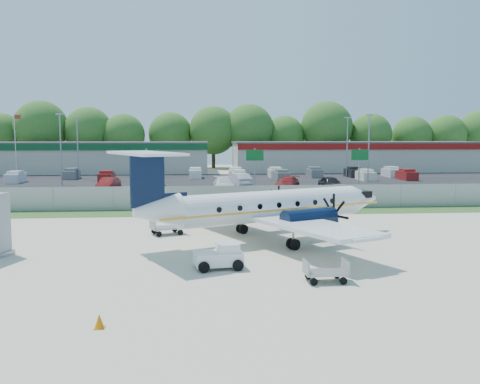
{
  "coord_description": "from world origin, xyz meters",
  "views": [
    {
      "loc": [
        -3.28,
        -31.5,
        6.26
      ],
      "look_at": [
        0.0,
        6.0,
        2.3
      ],
      "focal_mm": 40.0,
      "sensor_mm": 36.0,
      "label": 1
    }
  ],
  "objects": [
    {
      "name": "parked_car_c",
      "position": [
        0.13,
        29.18,
        0.0
      ],
      "size": [
        2.34,
        5.5,
        1.58
      ],
      "primitive_type": "imported",
      "rotation": [
        0.0,
        0.0,
        0.02
      ],
      "color": "silver",
      "rests_on": "ground"
    },
    {
      "name": "light_pole_nw",
      "position": [
        -20.0,
        38.0,
        5.23
      ],
      "size": [
        0.9,
        0.35,
        9.09
      ],
      "color": "gray",
      "rests_on": "ground"
    },
    {
      "name": "cone_starboard_wing",
      "position": [
        -2.03,
        6.89,
        0.22
      ],
      "size": [
        0.33,
        0.33,
        0.47
      ],
      "color": "orange",
      "rests_on": "ground"
    },
    {
      "name": "ground",
      "position": [
        0.0,
        0.0,
        0.0
      ],
      "size": [
        170.0,
        170.0,
        0.0
      ],
      "primitive_type": "plane",
      "color": "beige",
      "rests_on": "ground"
    },
    {
      "name": "light_pole_ne",
      "position": [
        20.0,
        38.0,
        5.23
      ],
      "size": [
        0.9,
        0.35,
        9.09
      ],
      "color": "gray",
      "rests_on": "ground"
    },
    {
      "name": "parked_car_g",
      "position": [
        2.53,
        34.52,
        0.0
      ],
      "size": [
        2.68,
        5.18,
        1.62
      ],
      "primitive_type": "imported",
      "rotation": [
        0.0,
        0.0,
        3.34
      ],
      "color": "silver",
      "rests_on": "ground"
    },
    {
      "name": "aircraft",
      "position": [
        1.08,
        -0.23,
        2.1
      ],
      "size": [
        17.4,
        16.87,
        5.43
      ],
      "color": "white",
      "rests_on": "ground"
    },
    {
      "name": "baggage_cart_near",
      "position": [
        -4.99,
        2.36,
        0.49
      ],
      "size": [
        2.29,
        1.82,
        1.05
      ],
      "color": "gray",
      "rests_on": "ground"
    },
    {
      "name": "parked_car_e",
      "position": [
        12.54,
        28.86,
        0.0
      ],
      "size": [
        2.25,
        4.88,
        1.62
      ],
      "primitive_type": "imported",
      "rotation": [
        0.0,
        0.0,
        0.07
      ],
      "color": "black",
      "rests_on": "ground"
    },
    {
      "name": "flagpole_east",
      "position": [
        -30.92,
        55.0,
        5.64
      ],
      "size": [
        1.06,
        0.12,
        10.0
      ],
      "color": "white",
      "rests_on": "ground"
    },
    {
      "name": "perimeter_fence",
      "position": [
        0.0,
        14.0,
        1.0
      ],
      "size": [
        120.0,
        0.06,
        1.99
      ],
      "color": "gray",
      "rests_on": "ground"
    },
    {
      "name": "parked_car_f",
      "position": [
        -9.55,
        35.53,
        0.0
      ],
      "size": [
        2.06,
        4.51,
        1.5
      ],
      "primitive_type": "imported",
      "rotation": [
        0.0,
        0.0,
        3.21
      ],
      "color": "silver",
      "rests_on": "ground"
    },
    {
      "name": "grass_verge",
      "position": [
        0.0,
        12.0,
        0.01
      ],
      "size": [
        170.0,
        4.0,
        0.02
      ],
      "primitive_type": "cube",
      "color": "#2D561E",
      "rests_on": "ground"
    },
    {
      "name": "sign_right",
      "position": [
        14.0,
        22.91,
        3.61
      ],
      "size": [
        1.8,
        0.26,
        5.0
      ],
      "color": "gray",
      "rests_on": "ground"
    },
    {
      "name": "parked_car_d",
      "position": [
        7.56,
        29.64,
        0.0
      ],
      "size": [
        4.12,
        5.74,
        1.54
      ],
      "primitive_type": "imported",
      "rotation": [
        0.0,
        0.0,
        -0.41
      ],
      "color": "maroon",
      "rests_on": "ground"
    },
    {
      "name": "sign_left",
      "position": [
        -8.0,
        22.91,
        3.61
      ],
      "size": [
        1.8,
        0.26,
        5.0
      ],
      "color": "gray",
      "rests_on": "ground"
    },
    {
      "name": "pushback_tug",
      "position": [
        -2.04,
        -6.65,
        0.58
      ],
      "size": [
        2.39,
        1.87,
        1.2
      ],
      "color": "white",
      "rests_on": "ground"
    },
    {
      "name": "parked_car_a",
      "position": [
        -12.88,
        29.67,
        0.0
      ],
      "size": [
        2.3,
        4.88,
        1.55
      ],
      "primitive_type": "imported",
      "rotation": [
        0.0,
        0.0,
        -0.15
      ],
      "color": "maroon",
      "rests_on": "ground"
    },
    {
      "name": "sign_mid",
      "position": [
        3.0,
        22.91,
        3.61
      ],
      "size": [
        1.8,
        0.26,
        5.0
      ],
      "color": "gray",
      "rests_on": "ground"
    },
    {
      "name": "parked_car_b",
      "position": [
        -7.57,
        28.8,
        0.0
      ],
      "size": [
        2.77,
        5.06,
        1.34
      ],
      "primitive_type": "imported",
      "rotation": [
        0.0,
        0.0,
        0.12
      ],
      "color": "black",
      "rests_on": "ground"
    },
    {
      "name": "cone_nose",
      "position": [
        4.7,
        1.27,
        0.28
      ],
      "size": [
        0.42,
        0.42,
        0.6
      ],
      "color": "orange",
      "rests_on": "ground"
    },
    {
      "name": "access_road",
      "position": [
        0.0,
        19.0,
        0.01
      ],
      "size": [
        170.0,
        8.0,
        0.02
      ],
      "primitive_type": "cube",
      "color": "black",
      "rests_on": "ground"
    },
    {
      "name": "tree_line",
      "position": [
        0.0,
        74.0,
        0.0
      ],
      "size": [
        112.0,
        6.0,
        14.0
      ],
      "primitive_type": null,
      "color": "#2D5D1B",
      "rests_on": "ground"
    },
    {
      "name": "far_parking_rows",
      "position": [
        0.0,
        45.0,
        0.0
      ],
      "size": [
        56.0,
        10.0,
        1.6
      ],
      "primitive_type": null,
      "color": "gray",
      "rests_on": "ground"
    },
    {
      "name": "building_west",
      "position": [
        -24.0,
        61.98,
        2.63
      ],
      "size": [
        46.4,
        12.4,
        5.24
      ],
      "color": "#B8B6A6",
      "rests_on": "ground"
    },
    {
      "name": "baggage_cart_far",
      "position": [
        2.35,
        -9.44,
        0.44
      ],
      "size": [
        1.84,
        1.14,
        0.96
      ],
      "color": "gray",
      "rests_on": "ground"
    },
    {
      "name": "light_pole_se",
      "position": [
        20.0,
        48.0,
        5.23
      ],
      "size": [
        0.9,
        0.35,
        9.09
      ],
      "color": "gray",
      "rests_on": "ground"
    },
    {
      "name": "light_pole_sw",
      "position": [
        -20.0,
        48.0,
        5.23
      ],
      "size": [
        0.9,
        0.35,
        9.09
      ],
      "color": "gray",
      "rests_on": "ground"
    },
    {
      "name": "cone_port_wing",
      "position": [
        -6.39,
        -14.27,
        0.23
      ],
      "size": [
        0.34,
        0.34,
        0.49
      ],
      "color": "orange",
      "rests_on": "ground"
    },
    {
      "name": "building_east",
      "position": [
        26.0,
        61.98,
        2.63
      ],
      "size": [
        44.4,
        12.4,
        5.24
      ],
      "color": "#B8B6A6",
      "rests_on": "ground"
    },
    {
      "name": "road_car_mid",
      "position": [
        10.78,
        20.29,
        0.0
      ],
      "size": [
        5.16,
        2.49,
        1.45
      ],
      "primitive_type": "imported",
      "rotation": [
        0.0,
        0.0,
        -1.67
      ],
      "color": "silver",
      "rests_on": "ground"
    },
    {
      "name": "parking_lot",
      "position": [
        0.0,
        40.0,
        0.01
      ],
      "size": [
        170.0,
        32.0,
        0.02
      ],
      "primitive_type": "cube",
      "color": "black",
      "rests_on": "ground"
    }
  ]
}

